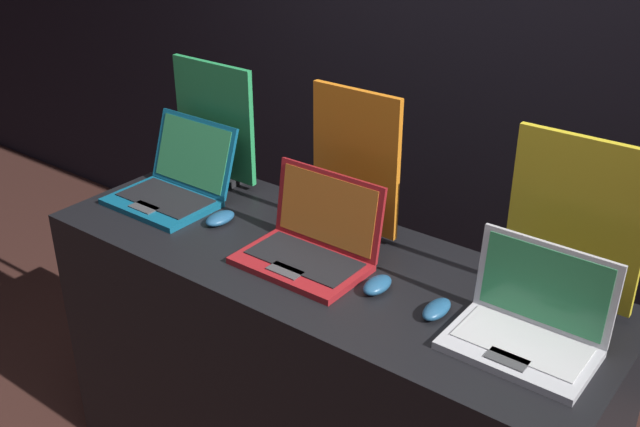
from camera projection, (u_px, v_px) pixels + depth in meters
wall_back at (510, 32)px, 2.89m from camera, size 8.00×0.05×2.80m
display_counter at (321, 384)px, 2.45m from camera, size 1.80×0.64×0.95m
laptop_front at (174, 183)px, 2.58m from camera, size 0.36×0.34×0.26m
mouse_front at (220, 218)px, 2.43m from camera, size 0.07×0.11×0.03m
promo_stand_front at (215, 125)px, 2.66m from camera, size 0.36×0.07×0.44m
laptop_middle at (311, 242)px, 2.20m from camera, size 0.38×0.28×0.25m
mouse_middle at (377, 285)px, 2.07m from camera, size 0.06×0.11×0.04m
promo_stand_middle at (355, 167)px, 2.28m from camera, size 0.31×0.07×0.47m
laptop_back at (529, 324)px, 1.84m from camera, size 0.35×0.25×0.25m
mouse_back at (437, 309)px, 1.96m from camera, size 0.06×0.11×0.03m
promo_stand_back at (575, 227)px, 1.93m from camera, size 0.35×0.07×0.47m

